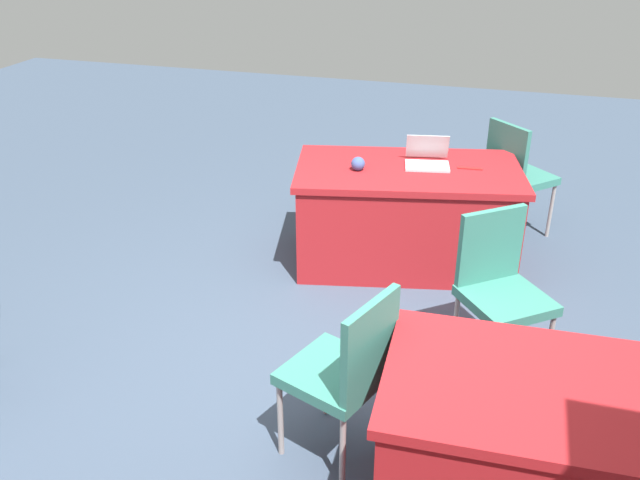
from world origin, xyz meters
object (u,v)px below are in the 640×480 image
Objects in this scene: laptop_silver at (427,160)px; yarn_ball at (358,164)px; chair_near_front at (500,284)px; table_mid_left at (559,461)px; table_foreground at (406,215)px; scissors_red at (470,168)px; chair_aisle at (516,171)px; chair_tucked_right at (347,367)px.

yarn_ball is (0.47, 0.25, 0.01)m from laptop_silver.
chair_near_front is 1.43m from laptop_silver.
chair_near_front is at bearing -74.14° from table_mid_left.
table_foreground is 4.94× the size of laptop_silver.
chair_near_front is 5.43× the size of scissors_red.
chair_aisle is 0.91m from laptop_silver.
table_mid_left is 1.01m from chair_tucked_right.
chair_aisle is (-0.69, -2.83, 0.02)m from chair_tucked_right.
chair_near_front reaches higher than laptop_silver.
table_foreground is 1.15× the size of table_mid_left.
laptop_silver reaches higher than table_mid_left.
chair_near_front is (0.32, -1.14, 0.18)m from table_mid_left.
scissors_red is at bearing -166.55° from table_foreground.
scissors_red is (-0.43, -0.10, 0.39)m from table_foreground.
chair_tucked_right is at bearing 17.45° from chair_near_front.
table_foreground is 0.45m from laptop_silver.
scissors_red is at bearing 11.93° from chair_tucked_right.
chair_aisle reaches higher than laptop_silver.
yarn_ball is (0.42, -1.98, 0.27)m from chair_tucked_right.
table_mid_left is 3.02m from chair_aisle.
laptop_silver is at bearing -151.71° from yarn_ball.
table_mid_left is 1.59× the size of chair_aisle.
laptop_silver reaches higher than chair_tucked_right.
table_mid_left is at bearing -78.86° from chair_tucked_right.
table_mid_left is at bearing 114.61° from table_foreground.
yarn_ball is at bearing -81.53° from chair_near_front.
yarn_ball reaches higher than table_foreground.
table_foreground is 0.59m from scissors_red.
table_mid_left is 2.62m from laptop_silver.
yarn_ball is at bearing 17.86° from laptop_silver.
chair_tucked_right is 2.28m from scissors_red.
chair_near_front is at bearing -13.24° from chair_tucked_right.
scissors_red is at bearing -161.76° from yarn_ball.
chair_aisle reaches higher than scissors_red.
yarn_ball is 0.56× the size of scissors_red.
chair_aisle is at bearing -147.88° from laptop_silver.
table_mid_left is 2.61m from yarn_ball.
chair_tucked_right is 5.31× the size of scissors_red.
chair_tucked_right is at bearing 78.44° from laptop_silver.
scissors_red is at bearing -114.97° from chair_near_front.
table_foreground is 17.88× the size of yarn_ball.
table_foreground is 2.14m from chair_tucked_right.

